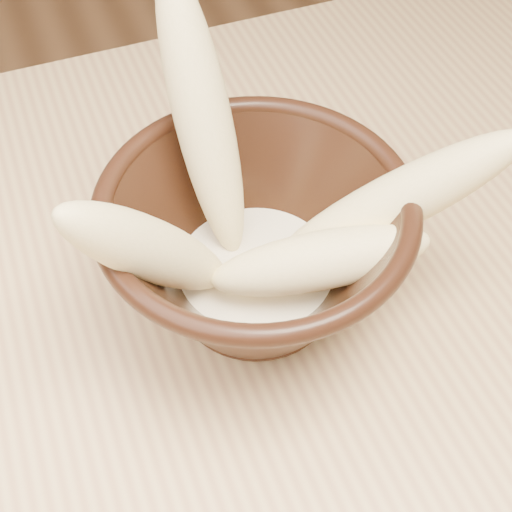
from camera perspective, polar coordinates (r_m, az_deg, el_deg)
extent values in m
cube|color=tan|center=(0.62, 11.48, -2.81)|extent=(1.20, 0.80, 0.04)
cylinder|color=black|center=(0.57, 0.00, -3.42)|extent=(0.10, 0.10, 0.01)
cylinder|color=black|center=(0.55, 0.00, -2.03)|extent=(0.10, 0.10, 0.01)
torus|color=black|center=(0.48, 0.00, 4.10)|extent=(0.22, 0.22, 0.02)
cylinder|color=beige|center=(0.54, 0.00, -1.32)|extent=(0.13, 0.13, 0.02)
ellipsoid|color=#DFCC84|center=(0.52, -4.31, 11.12)|extent=(0.05, 0.14, 0.21)
ellipsoid|color=#DFCC84|center=(0.47, -8.46, 0.50)|extent=(0.14, 0.07, 0.16)
ellipsoid|color=#DFCC84|center=(0.51, 10.87, 4.13)|extent=(0.19, 0.09, 0.15)
ellipsoid|color=#DFCC84|center=(0.49, 4.98, -0.40)|extent=(0.16, 0.09, 0.08)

